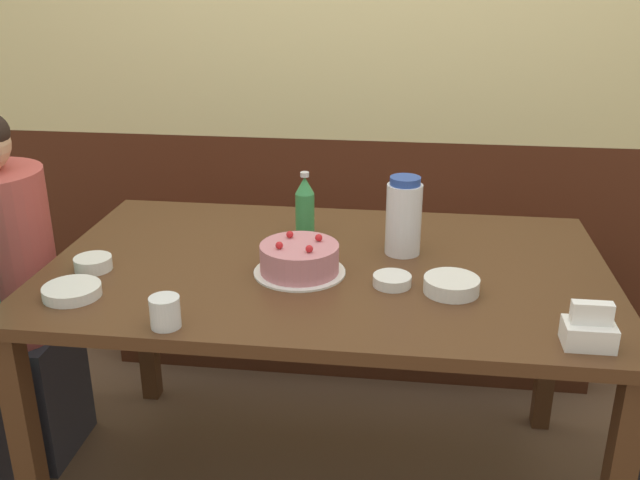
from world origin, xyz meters
The scene contains 13 objects.
back_wall centered at (0.00, 1.05, 1.25)m, with size 4.80×0.04×2.50m.
bench_seat centered at (0.00, 0.83, 0.21)m, with size 1.88×0.38×0.43m.
dining_table centered at (0.00, 0.00, 0.69)m, with size 1.55×0.94×0.77m.
birthday_cake centered at (-0.07, -0.07, 0.82)m, with size 0.25×0.25×0.10m.
water_pitcher centered at (0.21, 0.11, 0.89)m, with size 0.10×0.10×0.23m.
soju_bottle centered at (-0.09, 0.21, 0.87)m, with size 0.06×0.06×0.20m.
napkin_holder centered at (0.62, -0.38, 0.81)m, with size 0.11×0.08×0.11m.
bowl_soup_white centered at (0.18, -0.12, 0.79)m, with size 0.10×0.10×0.03m.
bowl_rice_small centered at (0.34, -0.14, 0.79)m, with size 0.14×0.14×0.04m.
bowl_side_dish centered at (-0.63, -0.12, 0.79)m, with size 0.10×0.10×0.04m.
bowl_sauce_shallow centered at (-0.61, -0.29, 0.79)m, with size 0.15×0.15×0.03m.
glass_water_tall centered at (-0.33, -0.41, 0.81)m, with size 0.07×0.07×0.07m.
person_pale_blue_shirt centered at (-1.03, 0.07, 0.56)m, with size 0.34×0.34×1.17m.
Camera 1 is at (0.21, -1.81, 1.57)m, focal length 40.00 mm.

